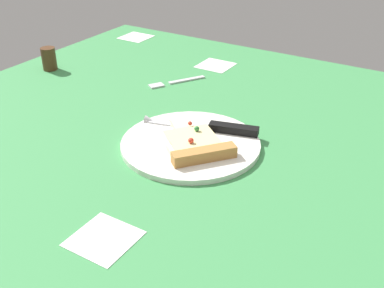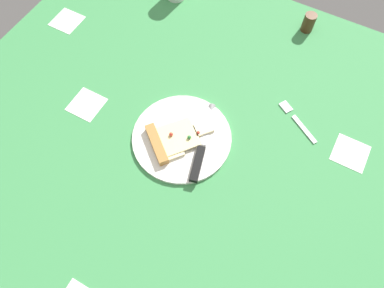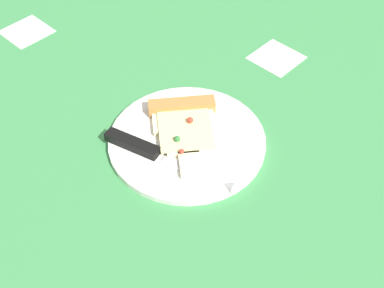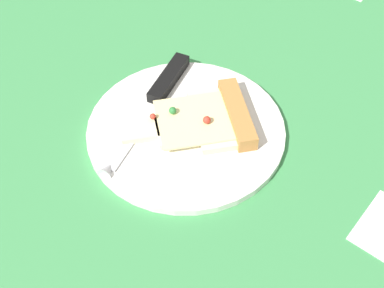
# 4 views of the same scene
# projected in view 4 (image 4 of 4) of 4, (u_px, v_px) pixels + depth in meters

# --- Properties ---
(ground_plane) EXTENTS (1.31, 1.31, 0.03)m
(ground_plane) POSITION_uv_depth(u_px,v_px,m) (207.00, 153.00, 0.72)
(ground_plane) COLOR #3D8C4C
(ground_plane) RESTS_ON ground
(plate) EXTENTS (0.27, 0.27, 0.01)m
(plate) POSITION_uv_depth(u_px,v_px,m) (187.00, 129.00, 0.72)
(plate) COLOR white
(plate) RESTS_ON ground_plane
(pizza_slice) EXTENTS (0.18, 0.17, 0.02)m
(pizza_slice) POSITION_uv_depth(u_px,v_px,m) (206.00, 120.00, 0.71)
(pizza_slice) COLOR beige
(pizza_slice) RESTS_ON plate
(knife) EXTENTS (0.24, 0.08, 0.02)m
(knife) POSITION_uv_depth(u_px,v_px,m) (155.00, 99.00, 0.74)
(knife) COLOR silver
(knife) RESTS_ON plate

